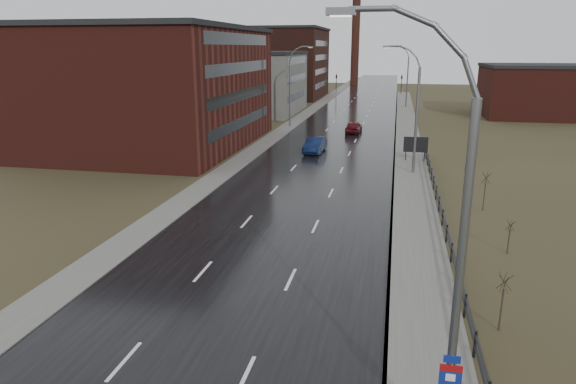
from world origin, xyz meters
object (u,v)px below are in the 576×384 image
at_px(streetlight_main, 449,253).
at_px(car_far, 354,127).
at_px(billboard, 416,145).
at_px(car_near, 315,145).

height_order(streetlight_main, car_far, streetlight_main).
relative_size(billboard, car_far, 0.55).
relative_size(car_near, car_far, 1.07).
bearing_deg(car_far, billboard, 117.44).
relative_size(streetlight_main, car_near, 2.41).
relative_size(streetlight_main, billboard, 4.67).
xyz_separation_m(streetlight_main, car_far, (-6.91, 56.17, -5.26)).
distance_m(billboard, car_near, 10.95).
height_order(billboard, car_near, billboard).
bearing_deg(streetlight_main, car_far, 97.01).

